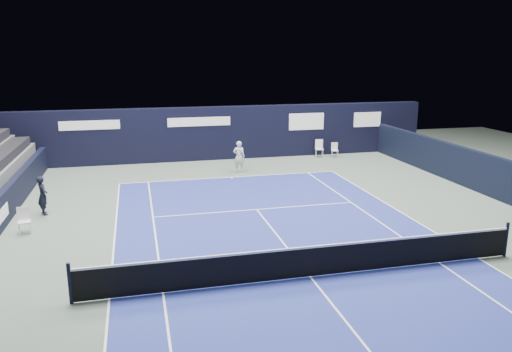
# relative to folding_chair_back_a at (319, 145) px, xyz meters

# --- Properties ---
(ground) EXTENTS (48.00, 48.00, 0.00)m
(ground) POSITION_rel_folding_chair_back_a_xyz_m (-6.19, -13.73, -0.70)
(ground) COLOR #4E5D54
(ground) RESTS_ON ground
(court_surface) EXTENTS (10.97, 23.77, 0.01)m
(court_surface) POSITION_rel_folding_chair_back_a_xyz_m (-6.19, -15.73, -0.69)
(court_surface) COLOR navy
(court_surface) RESTS_ON ground
(enclosure_wall_right) EXTENTS (0.30, 22.00, 1.80)m
(enclosure_wall_right) POSITION_rel_folding_chair_back_a_xyz_m (4.31, -9.73, 0.20)
(enclosure_wall_right) COLOR black
(enclosure_wall_right) RESTS_ON ground
(folding_chair_back_a) EXTENTS (0.55, 0.58, 1.05)m
(folding_chair_back_a) POSITION_rel_folding_chair_back_a_xyz_m (0.00, 0.00, 0.00)
(folding_chair_back_a) COLOR silver
(folding_chair_back_a) RESTS_ON ground
(folding_chair_back_b) EXTENTS (0.45, 0.44, 0.87)m
(folding_chair_back_b) POSITION_rel_folding_chair_back_a_xyz_m (0.88, -0.31, -0.20)
(folding_chair_back_b) COLOR silver
(folding_chair_back_b) RESTS_ON ground
(line_judge_chair) EXTENTS (0.48, 0.47, 0.94)m
(line_judge_chair) POSITION_rel_folding_chair_back_a_xyz_m (-14.74, -9.99, -0.16)
(line_judge_chair) COLOR silver
(line_judge_chair) RESTS_ON ground
(line_judge) EXTENTS (0.56, 0.66, 1.55)m
(line_judge) POSITION_rel_folding_chair_back_a_xyz_m (-14.42, -7.95, 0.08)
(line_judge) COLOR black
(line_judge) RESTS_ON ground
(court_markings) EXTENTS (11.03, 23.83, 0.00)m
(court_markings) POSITION_rel_folding_chair_back_a_xyz_m (-6.19, -15.73, -0.69)
(court_markings) COLOR white
(court_markings) RESTS_ON court_surface
(tennis_net) EXTENTS (12.90, 0.10, 1.10)m
(tennis_net) POSITION_rel_folding_chair_back_a_xyz_m (-6.19, -15.73, -0.19)
(tennis_net) COLOR black
(tennis_net) RESTS_ON ground
(back_sponsor_wall) EXTENTS (26.00, 0.63, 3.10)m
(back_sponsor_wall) POSITION_rel_folding_chair_back_a_xyz_m (-6.18, 0.76, 0.86)
(back_sponsor_wall) COLOR black
(back_sponsor_wall) RESTS_ON ground
(tennis_player) EXTENTS (0.71, 0.91, 1.67)m
(tennis_player) POSITION_rel_folding_chair_back_a_xyz_m (-5.54, -2.80, 0.14)
(tennis_player) COLOR silver
(tennis_player) RESTS_ON ground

